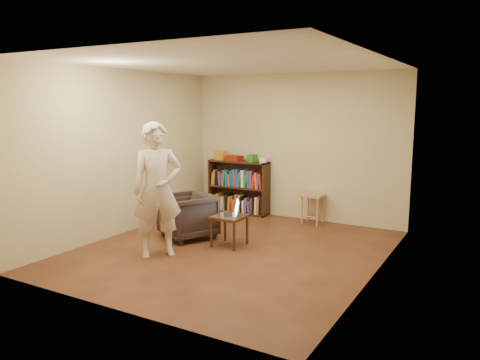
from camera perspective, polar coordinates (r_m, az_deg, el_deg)
The scene contains 15 objects.
floor at distance 6.73m, azimuth -1.02°, elevation -8.57°, with size 4.50×4.50×0.00m, color #431F15.
ceiling at distance 6.43m, azimuth -1.09°, elevation 14.06°, with size 4.50×4.50×0.00m, color silver.
wall_back at distance 8.46m, azimuth 6.79°, elevation 4.03°, with size 4.00×4.00×0.00m, color beige.
wall_left at distance 7.67m, azimuth -14.02°, elevation 3.28°, with size 4.50×4.50×0.00m, color beige.
wall_right at distance 5.71m, azimuth 16.49°, elevation 1.21°, with size 4.50×4.50×0.00m, color beige.
bookshelf at distance 8.91m, azimuth -0.12°, elevation -1.23°, with size 1.20×0.30×1.00m.
box_yellow at distance 8.99m, azimuth -2.39°, elevation 3.03°, with size 0.21×0.16×0.17m, color orange.
red_cloth at distance 8.85m, azimuth -0.69°, elevation 2.68°, with size 0.29×0.21×0.10m, color maroon.
box_green at distance 8.66m, azimuth 1.49°, elevation 2.69°, with size 0.14×0.14×0.14m, color #217E24.
box_white at distance 8.57m, azimuth 2.86°, elevation 2.43°, with size 0.11×0.11×0.09m, color white.
stool at distance 8.22m, azimuth 8.87°, elevation -2.42°, with size 0.35×0.35×0.51m.
armchair at distance 7.31m, azimuth -6.42°, elevation -4.37°, with size 0.74×0.76×0.69m, color #312320.
side_table at distance 6.85m, azimuth -1.31°, elevation -4.98°, with size 0.44×0.44×0.45m.
laptop at distance 6.81m, azimuth -1.01°, elevation -3.91°, with size 0.41×0.42×0.24m.
person at distance 6.40m, azimuth -10.04°, elevation -1.21°, with size 0.67×0.44×1.83m, color beige.
Camera 1 is at (3.28, -5.51, 2.06)m, focal length 35.00 mm.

